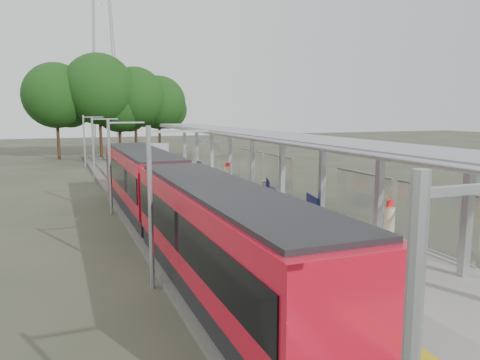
% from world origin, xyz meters
% --- Properties ---
extents(ground, '(200.00, 200.00, 0.00)m').
position_xyz_m(ground, '(0.00, 0.00, 0.00)').
color(ground, '#474438').
rests_on(ground, ground).
extents(trackbed, '(3.00, 70.00, 0.24)m').
position_xyz_m(trackbed, '(-4.50, 20.00, 0.12)').
color(trackbed, '#59544C').
rests_on(trackbed, ground).
extents(platform, '(6.00, 50.00, 1.00)m').
position_xyz_m(platform, '(0.00, 20.00, 0.50)').
color(platform, gray).
rests_on(platform, ground).
extents(tactile_strip, '(0.60, 50.00, 0.02)m').
position_xyz_m(tactile_strip, '(-2.55, 20.00, 1.01)').
color(tactile_strip, gold).
rests_on(tactile_strip, platform).
extents(end_fence, '(6.00, 0.10, 1.20)m').
position_xyz_m(end_fence, '(0.00, 44.95, 1.60)').
color(end_fence, '#9EA0A5').
rests_on(end_fence, platform).
extents(train, '(2.74, 27.60, 3.62)m').
position_xyz_m(train, '(-4.50, 12.01, 2.05)').
color(train, black).
rests_on(train, ground).
extents(canopy, '(3.27, 38.00, 3.66)m').
position_xyz_m(canopy, '(1.61, 16.19, 4.20)').
color(canopy, '#9EA0A5').
rests_on(canopy, platform).
extents(pylon, '(8.00, 4.00, 38.00)m').
position_xyz_m(pylon, '(-1.00, 73.00, 19.00)').
color(pylon, '#9EA0A5').
rests_on(pylon, ground).
extents(tree_cluster, '(20.01, 10.34, 12.70)m').
position_xyz_m(tree_cluster, '(-2.49, 52.38, 7.56)').
color(tree_cluster, '#382316').
rests_on(tree_cluster, ground).
extents(catenary_masts, '(2.08, 48.16, 5.40)m').
position_xyz_m(catenary_masts, '(-6.22, 19.00, 2.91)').
color(catenary_masts, '#9EA0A5').
rests_on(catenary_masts, ground).
extents(bench_near, '(0.86, 1.70, 1.12)m').
position_xyz_m(bench_near, '(1.59, 9.92, 1.59)').
color(bench_near, '#0D1343').
rests_on(bench_near, platform).
extents(bench_mid, '(0.87, 1.49, 0.98)m').
position_xyz_m(bench_mid, '(2.26, 16.11, 1.51)').
color(bench_mid, '#0D1343').
rests_on(bench_mid, platform).
extents(bench_far, '(0.46, 1.37, 0.93)m').
position_xyz_m(bench_far, '(1.38, 26.94, 1.49)').
color(bench_far, '#0D1343').
rests_on(bench_far, platform).
extents(info_pillar_near, '(0.39, 0.39, 1.72)m').
position_xyz_m(info_pillar_near, '(1.89, 5.24, 1.75)').
color(info_pillar_near, beige).
rests_on(info_pillar_near, platform).
extents(info_pillar_far, '(0.38, 0.38, 1.69)m').
position_xyz_m(info_pillar_far, '(0.70, 18.88, 1.73)').
color(info_pillar_far, beige).
rests_on(info_pillar_far, platform).
extents(litter_bin, '(0.42, 0.42, 0.86)m').
position_xyz_m(litter_bin, '(2.11, 16.36, 1.43)').
color(litter_bin, '#9EA0A5').
rests_on(litter_bin, platform).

